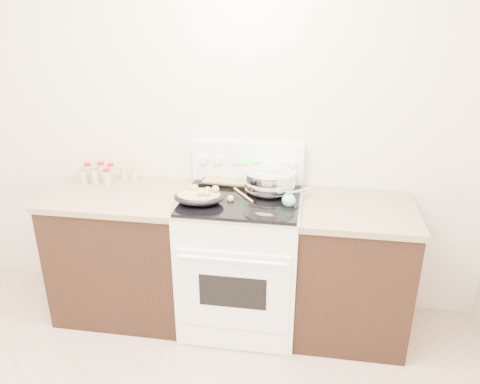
# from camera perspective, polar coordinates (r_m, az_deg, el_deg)

# --- Properties ---
(room_shell) EXTENTS (4.10, 3.60, 2.75)m
(room_shell) POSITION_cam_1_polar(r_m,az_deg,el_deg) (1.56, -21.21, 5.44)
(room_shell) COLOR beige
(room_shell) RESTS_ON ground
(counter_left) EXTENTS (0.93, 0.67, 0.92)m
(counter_left) POSITION_cam_1_polar(r_m,az_deg,el_deg) (3.42, -13.81, -7.11)
(counter_left) COLOR black
(counter_left) RESTS_ON ground
(counter_right) EXTENTS (0.73, 0.67, 0.92)m
(counter_right) POSITION_cam_1_polar(r_m,az_deg,el_deg) (3.20, 13.38, -9.32)
(counter_right) COLOR black
(counter_right) RESTS_ON ground
(kitchen_range) EXTENTS (0.78, 0.73, 1.22)m
(kitchen_range) POSITION_cam_1_polar(r_m,az_deg,el_deg) (3.19, 0.16, -8.10)
(kitchen_range) COLOR white
(kitchen_range) RESTS_ON ground
(mixing_bowl) EXTENTS (0.42, 0.42, 0.21)m
(mixing_bowl) POSITION_cam_1_polar(r_m,az_deg,el_deg) (3.03, 3.60, 1.37)
(mixing_bowl) COLOR silver
(mixing_bowl) RESTS_ON kitchen_range
(roasting_pan) EXTENTS (0.33, 0.24, 0.11)m
(roasting_pan) POSITION_cam_1_polar(r_m,az_deg,el_deg) (2.89, -5.05, -0.49)
(roasting_pan) COLOR black
(roasting_pan) RESTS_ON kitchen_range
(baking_sheet) EXTENTS (0.47, 0.34, 0.06)m
(baking_sheet) POSITION_cam_1_polar(r_m,az_deg,el_deg) (3.24, -0.41, 1.64)
(baking_sheet) COLOR black
(baking_sheet) RESTS_ON kitchen_range
(wooden_spoon) EXTENTS (0.17, 0.22, 0.04)m
(wooden_spoon) POSITION_cam_1_polar(r_m,az_deg,el_deg) (2.96, -0.60, -0.63)
(wooden_spoon) COLOR tan
(wooden_spoon) RESTS_ON kitchen_range
(blue_ladle) EXTENTS (0.17, 0.26, 0.10)m
(blue_ladle) POSITION_cam_1_polar(r_m,az_deg,el_deg) (2.88, 6.09, -0.88)
(blue_ladle) COLOR #7DB4BB
(blue_ladle) RESTS_ON kitchen_range
(spice_jars) EXTENTS (0.39, 0.15, 0.13)m
(spice_jars) POSITION_cam_1_polar(r_m,az_deg,el_deg) (3.41, -16.16, 2.17)
(spice_jars) COLOR #BFB28C
(spice_jars) RESTS_ON counter_left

